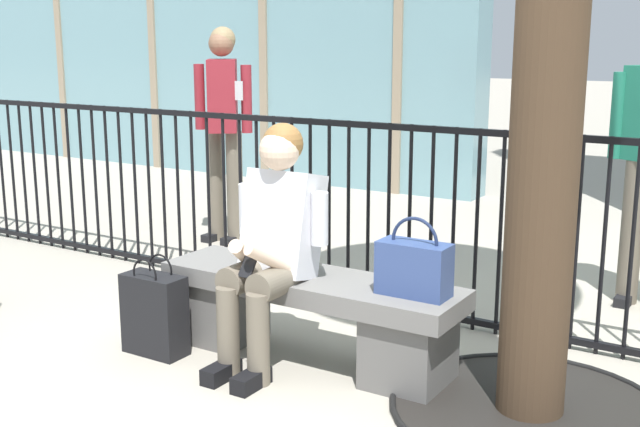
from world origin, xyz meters
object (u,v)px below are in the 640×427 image
at_px(bystander_at_railing, 223,118).
at_px(handbag_on_bench, 414,267).
at_px(seated_person_with_phone, 272,239).
at_px(stone_bench, 310,309).
at_px(shopping_bag, 155,314).

bearing_deg(bystander_at_railing, handbag_on_bench, -34.81).
relative_size(seated_person_with_phone, bystander_at_railing, 0.71).
xyz_separation_m(stone_bench, bystander_at_railing, (-1.93, 1.73, 0.73)).
distance_m(handbag_on_bench, shopping_bag, 1.40).
height_order(seated_person_with_phone, bystander_at_railing, bystander_at_railing).
xyz_separation_m(shopping_bag, bystander_at_railing, (-1.20, 2.09, 0.78)).
bearing_deg(shopping_bag, stone_bench, 25.90).
bearing_deg(shopping_bag, handbag_on_bench, 14.74).
height_order(stone_bench, seated_person_with_phone, seated_person_with_phone).
relative_size(seated_person_with_phone, handbag_on_bench, 3.26).
bearing_deg(bystander_at_railing, seated_person_with_phone, -46.08).
bearing_deg(handbag_on_bench, bystander_at_railing, 145.19).
distance_m(stone_bench, shopping_bag, 0.81).
xyz_separation_m(handbag_on_bench, shopping_bag, (-1.31, -0.34, -0.37)).
bearing_deg(seated_person_with_phone, stone_bench, 43.80).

